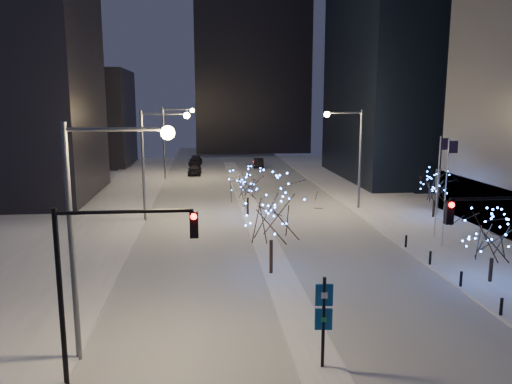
{
  "coord_description": "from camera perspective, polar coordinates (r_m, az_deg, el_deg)",
  "views": [
    {
      "loc": [
        -4.61,
        -18.23,
        10.78
      ],
      "look_at": [
        -1.25,
        13.37,
        5.0
      ],
      "focal_mm": 35.0,
      "sensor_mm": 36.0,
      "label": 1
    }
  ],
  "objects": [
    {
      "name": "ground",
      "position": [
        21.68,
        7.47,
        -19.61
      ],
      "size": [
        160.0,
        160.0,
        0.0
      ],
      "primitive_type": "plane",
      "color": "white",
      "rests_on": "ground"
    },
    {
      "name": "road",
      "position": [
        54.51,
        -1.1,
        -1.09
      ],
      "size": [
        20.0,
        130.0,
        0.02
      ],
      "primitive_type": "cube",
      "color": "#ADB3BC",
      "rests_on": "ground"
    },
    {
      "name": "median",
      "position": [
        49.62,
        -0.6,
        -2.15
      ],
      "size": [
        2.0,
        80.0,
        0.15
      ],
      "primitive_type": "cube",
      "color": "silver",
      "rests_on": "ground"
    },
    {
      "name": "east_sidewalk",
      "position": [
        44.28,
        20.49,
        -4.35
      ],
      "size": [
        10.0,
        90.0,
        0.15
      ],
      "primitive_type": "cube",
      "color": "silver",
      "rests_on": "ground"
    },
    {
      "name": "west_sidewalk",
      "position": [
        40.8,
        -19.24,
        -5.5
      ],
      "size": [
        8.0,
        90.0,
        0.15
      ],
      "primitive_type": "cube",
      "color": "silver",
      "rests_on": "ground"
    },
    {
      "name": "filler_west_far",
      "position": [
        90.83,
        -19.89,
        7.95
      ],
      "size": [
        18.0,
        16.0,
        16.0
      ],
      "primitive_type": "cube",
      "color": "black",
      "rests_on": "ground"
    },
    {
      "name": "horizon_block",
      "position": [
        111.21,
        -0.59,
        15.58
      ],
      "size": [
        24.0,
        14.0,
        42.0
      ],
      "primitive_type": "cube",
      "color": "black",
      "rests_on": "ground"
    },
    {
      "name": "street_lamp_w_near",
      "position": [
        21.13,
        -17.77,
        -1.88
      ],
      "size": [
        4.4,
        0.56,
        10.0
      ],
      "color": "#595E66",
      "rests_on": "ground"
    },
    {
      "name": "street_lamp_w_mid",
      "position": [
        45.64,
        -11.52,
        4.72
      ],
      "size": [
        4.4,
        0.56,
        10.0
      ],
      "color": "#595E66",
      "rests_on": "ground"
    },
    {
      "name": "street_lamp_w_far",
      "position": [
        70.5,
        -9.64,
        6.68
      ],
      "size": [
        4.4,
        0.56,
        10.0
      ],
      "color": "#595E66",
      "rests_on": "ground"
    },
    {
      "name": "street_lamp_east",
      "position": [
        50.61,
        10.88,
        5.22
      ],
      "size": [
        3.9,
        0.56,
        10.0
      ],
      "color": "#595E66",
      "rests_on": "ground"
    },
    {
      "name": "traffic_signal_west",
      "position": [
        19.58,
        -17.22,
        -8.08
      ],
      "size": [
        5.26,
        0.43,
        7.0
      ],
      "color": "black",
      "rests_on": "ground"
    },
    {
      "name": "flagpoles",
      "position": [
        40.22,
        20.56,
        1.1
      ],
      "size": [
        1.35,
        2.6,
        8.0
      ],
      "color": "silver",
      "rests_on": "east_sidewalk"
    },
    {
      "name": "bollards",
      "position": [
        33.47,
        20.75,
        -8.09
      ],
      "size": [
        0.16,
        12.16,
        0.9
      ],
      "color": "black",
      "rests_on": "east_sidewalk"
    },
    {
      "name": "car_near",
      "position": [
        74.79,
        -7.03,
        2.58
      ],
      "size": [
        2.09,
        4.89,
        1.65
      ],
      "primitive_type": "imported",
      "rotation": [
        0.0,
        0.0,
        -0.03
      ],
      "color": "black",
      "rests_on": "ground"
    },
    {
      "name": "car_mid",
      "position": [
        83.07,
        0.28,
        3.39
      ],
      "size": [
        2.0,
        4.8,
        1.54
      ],
      "primitive_type": "imported",
      "rotation": [
        0.0,
        0.0,
        3.06
      ],
      "color": "black",
      "rests_on": "ground"
    },
    {
      "name": "car_far",
      "position": [
        86.49,
        -6.93,
        3.57
      ],
      "size": [
        2.46,
        5.3,
        1.5
      ],
      "primitive_type": "imported",
      "rotation": [
        0.0,
        0.0,
        -0.07
      ],
      "color": "black",
      "rests_on": "ground"
    },
    {
      "name": "holiday_tree_median_near",
      "position": [
        30.69,
        1.77,
        -2.05
      ],
      "size": [
        5.74,
        5.74,
        6.39
      ],
      "color": "black",
      "rests_on": "median"
    },
    {
      "name": "holiday_tree_median_far",
      "position": [
        46.94,
        -0.97,
        0.91
      ],
      "size": [
        4.02,
        4.02,
        4.56
      ],
      "color": "black",
      "rests_on": "median"
    },
    {
      "name": "holiday_tree_plaza_near",
      "position": [
        32.72,
        25.52,
        -4.63
      ],
      "size": [
        4.54,
        4.54,
        4.37
      ],
      "color": "black",
      "rests_on": "east_sidewalk"
    },
    {
      "name": "holiday_tree_plaza_far",
      "position": [
        48.98,
        19.79,
        0.64
      ],
      "size": [
        4.39,
        4.39,
        4.59
      ],
      "color": "black",
      "rests_on": "east_sidewalk"
    },
    {
      "name": "wayfinding_sign",
      "position": [
        20.66,
        7.74,
        -13.63
      ],
      "size": [
        0.71,
        0.16,
        3.96
      ],
      "rotation": [
        0.0,
        0.0,
        -0.11
      ],
      "color": "black",
      "rests_on": "ground"
    }
  ]
}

